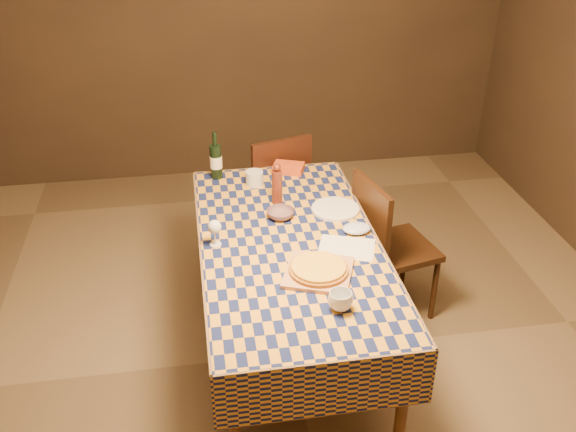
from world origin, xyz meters
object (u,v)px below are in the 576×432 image
(white_plate, at_px, (335,209))
(chair_right, at_px, (386,241))
(bowl, at_px, (281,214))
(chair_far, at_px, (275,189))
(dining_table, at_px, (290,254))
(pizza, at_px, (319,268))
(wine_bottle, at_px, (216,161))
(cutting_board, at_px, (318,272))

(white_plate, relative_size, chair_right, 0.29)
(bowl, distance_m, chair_right, 0.70)
(bowl, xyz_separation_m, chair_far, (0.09, 0.82, -0.27))
(dining_table, distance_m, pizza, 0.34)
(dining_table, height_order, white_plate, white_plate)
(white_plate, bearing_deg, chair_right, 1.37)
(dining_table, bearing_deg, bowl, 91.59)
(pizza, height_order, white_plate, pizza)
(wine_bottle, xyz_separation_m, chair_far, (0.40, 0.26, -0.36))
(dining_table, height_order, chair_far, chair_far)
(bowl, xyz_separation_m, wine_bottle, (-0.32, 0.56, 0.09))
(pizza, height_order, wine_bottle, wine_bottle)
(wine_bottle, bearing_deg, chair_right, -28.64)
(cutting_board, relative_size, bowl, 2.05)
(pizza, bearing_deg, bowl, 99.80)
(cutting_board, bearing_deg, white_plate, 69.63)
(dining_table, bearing_deg, pizza, -73.57)
(chair_far, xyz_separation_m, chair_right, (0.55, -0.78, 0.00))
(bowl, xyz_separation_m, white_plate, (0.32, 0.03, -0.02))
(dining_table, relative_size, chair_far, 1.98)
(bowl, distance_m, white_plate, 0.32)
(wine_bottle, bearing_deg, dining_table, -68.50)
(dining_table, bearing_deg, wine_bottle, 111.50)
(cutting_board, height_order, pizza, pizza)
(wine_bottle, bearing_deg, pizza, -69.85)
(pizza, distance_m, wine_bottle, 1.21)
(pizza, xyz_separation_m, wine_bottle, (-0.42, 1.13, 0.08))
(cutting_board, height_order, bowl, bowl)
(cutting_board, bearing_deg, dining_table, 106.43)
(white_plate, bearing_deg, bowl, -174.10)
(pizza, xyz_separation_m, bowl, (-0.10, 0.57, -0.01))
(chair_far, bearing_deg, chair_right, -54.57)
(bowl, relative_size, white_plate, 0.56)
(dining_table, height_order, chair_right, chair_right)
(cutting_board, distance_m, bowl, 0.58)
(dining_table, distance_m, bowl, 0.28)
(cutting_board, xyz_separation_m, chair_right, (0.54, 0.61, -0.26))
(cutting_board, bearing_deg, chair_right, 48.27)
(bowl, relative_size, chair_right, 0.16)
(cutting_board, bearing_deg, bowl, 99.80)
(wine_bottle, bearing_deg, bowl, -60.64)
(bowl, bearing_deg, white_plate, 5.90)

